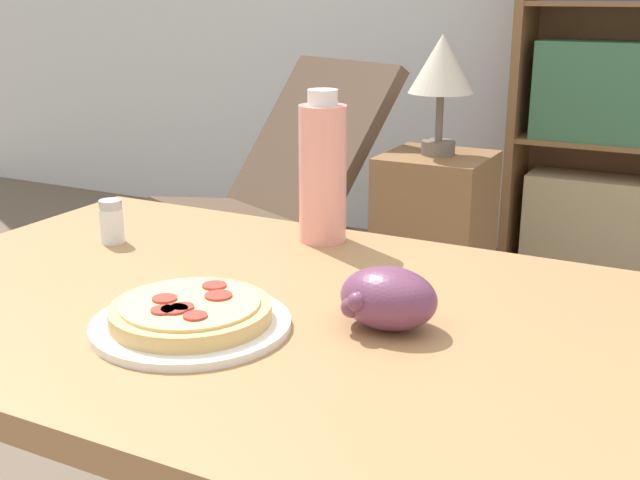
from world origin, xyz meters
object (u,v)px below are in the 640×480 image
Objects in this scene: pizza_on_plate at (191,316)px; side_table at (434,243)px; bookshelf at (615,86)px; table_lamp at (442,70)px; salt_shaker at (112,222)px; lounge_chair_near at (275,233)px; drink_bottle at (323,171)px; grape_bunch at (387,299)px.

side_table is at bearing 99.66° from pizza_on_plate.
bookshelf reaches higher than table_lamp.
salt_shaker is at bearing -90.74° from table_lamp.
pizza_on_plate is 0.26× the size of lounge_chair_near.
drink_bottle is at bearing 93.43° from pizza_on_plate.
grape_bunch is 1.78× the size of salt_shaker.
bookshelf is at bearing 86.17° from drink_bottle.
table_lamp reaches higher than drink_bottle.
pizza_on_plate is 0.24m from grape_bunch.
drink_bottle is at bearing 29.69° from salt_shaker.
salt_shaker is at bearing 144.84° from pizza_on_plate.
lounge_chair_near is (-1.07, 1.54, -0.48)m from grape_bunch.
grape_bunch is at bearing -72.89° from side_table.
table_lamp reaches higher than pizza_on_plate.
bookshelf is (0.15, 2.19, -0.08)m from drink_bottle.
bookshelf is 2.67× the size of side_table.
lounge_chair_near is 1.43m from bookshelf.
drink_bottle is at bearing -78.58° from side_table.
drink_bottle is 1.49m from side_table.
salt_shaker is 0.04× the size of bookshelf.
side_table is at bearing 101.42° from drink_bottle.
lounge_chair_near is at bearing 123.64° from drink_bottle.
table_lamp is (-0.42, -0.83, 0.11)m from bookshelf.
table_lamp is at bearing 0.00° from side_table.
side_table is at bearing 89.26° from salt_shaker.
drink_bottle is 0.35m from salt_shaker.
lounge_chair_near is at bearing 117.55° from pizza_on_plate.
bookshelf is 4.22× the size of table_lamp.
grape_bunch is at bearing -30.76° from lounge_chair_near.
table_lamp is (0.02, 1.53, 0.12)m from salt_shaker.
pizza_on_plate reaches higher than side_table.
drink_bottle is at bearing 129.36° from grape_bunch.
bookshelf reaches higher than drink_bottle.
table_lamp is (0.56, 0.10, 0.59)m from lounge_chair_near.
lounge_chair_near is 2.41× the size of table_lamp.
pizza_on_plate is 0.41m from drink_bottle.
drink_bottle is (-0.23, 0.28, 0.08)m from grape_bunch.
drink_bottle is 3.45× the size of salt_shaker.
grape_bunch is 0.21× the size of side_table.
bookshelf is at bearing 62.99° from table_lamp.
bookshelf reaches higher than side_table.
lounge_chair_near is (-0.54, 1.43, -0.48)m from salt_shaker.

